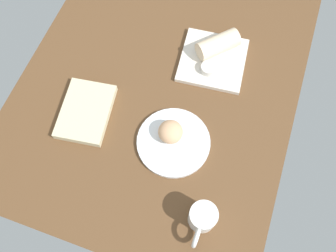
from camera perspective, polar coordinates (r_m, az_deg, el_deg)
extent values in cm
cube|color=brown|center=(119.99, -1.52, 6.09)|extent=(110.00, 90.00, 4.00)
cylinder|color=white|center=(108.89, 0.89, -2.62)|extent=(22.64, 22.64, 1.40)
ellipsoid|color=tan|center=(106.26, 0.41, -0.94)|extent=(10.38, 10.35, 5.78)
cube|color=silver|center=(123.38, 7.22, 10.47)|extent=(23.50, 23.50, 1.60)
cylinder|color=silver|center=(119.06, 6.58, 9.20)|extent=(5.27, 5.27, 2.38)
cylinder|color=orange|center=(118.32, 6.62, 9.43)|extent=(4.32, 4.32, 0.40)
cylinder|color=beige|center=(122.40, 8.03, 12.88)|extent=(14.63, 14.44, 6.30)
cube|color=beige|center=(115.35, -13.09, 2.28)|extent=(22.68, 17.79, 2.50)
cylinder|color=white|center=(99.88, 5.60, -14.37)|extent=(7.71, 7.71, 8.77)
cylinder|color=#AD6145|center=(96.16, 5.81, -14.03)|extent=(6.33, 6.33, 0.40)
torus|color=white|center=(99.10, 4.64, -17.25)|extent=(6.47, 1.25, 6.46)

